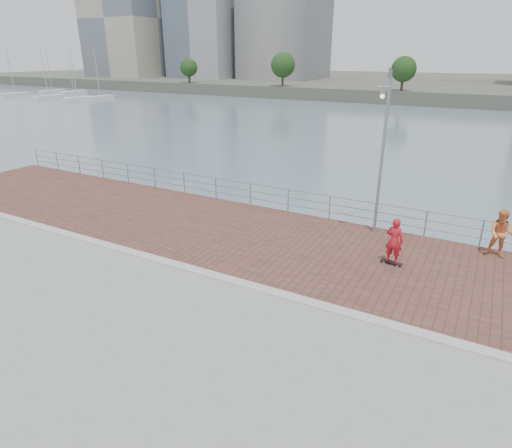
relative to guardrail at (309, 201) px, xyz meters
The scene contains 11 objects.
water 7.50m from the guardrail, 90.00° to the right, with size 400.00×400.00×0.00m, color slate.
seawall 12.12m from the guardrail, 90.00° to the right, with size 40.00×24.00×2.00m, color gray.
brick_lane 3.47m from the guardrail, 90.00° to the right, with size 40.00×6.80×0.02m, color brown.
curb 7.03m from the guardrail, 90.00° to the right, with size 40.00×0.40×0.06m, color #B7B5AD.
far_shore 115.51m from the guardrail, 90.00° to the left, with size 320.00×95.00×2.50m, color #4C5142.
guardrail is the anchor object (origin of this frame).
street_lamp 5.03m from the guardrail, 16.62° to the right, with size 0.46×1.33×6.26m.
skateboard 5.60m from the guardrail, 35.44° to the right, with size 0.77×0.27×0.09m.
skateboarder 5.57m from the guardrail, 35.44° to the right, with size 0.61×0.40×1.66m, color red.
bystander 7.82m from the guardrail, ahead, with size 0.88×0.69×1.81m, color #ED8645.
marina 95.15m from the guardrail, 148.60° to the left, with size 25.21×17.43×9.95m.
Camera 1 is at (6.92, -10.48, 6.99)m, focal length 30.00 mm.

